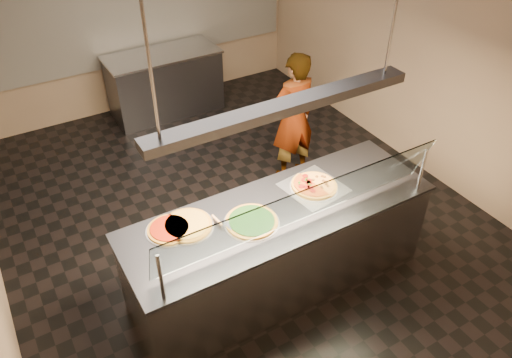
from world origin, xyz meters
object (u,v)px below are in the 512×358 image
perforated_tray (314,187)px  half_pizza_pepperoni (305,188)px  pizza_spatula (223,221)px  worker (293,118)px  pizza_cheese (187,225)px  pizza_tomato (170,229)px  serving_counter (279,247)px  half_pizza_sausage (323,182)px  heat_lamp_housing (284,107)px  pizza_spinach (251,221)px  prep_table (165,83)px  sneeze_guard (305,205)px

perforated_tray → half_pizza_pepperoni: bearing=179.4°
pizza_spatula → worker: size_ratio=0.14×
pizza_cheese → pizza_tomato: (-0.15, 0.03, -0.00)m
perforated_tray → pizza_tomato: 1.39m
half_pizza_pepperoni → pizza_cheese: size_ratio=0.97×
serving_counter → pizza_tomato: (-0.95, 0.24, 0.48)m
pizza_tomato → half_pizza_pepperoni: bearing=-6.1°
half_pizza_sausage → worker: bearing=66.8°
heat_lamp_housing → pizza_tomato: bearing=165.6°
pizza_cheese → worker: worker is taller
pizza_spatula → heat_lamp_housing: size_ratio=0.10×
perforated_tray → pizza_spatula: 0.96m
half_pizza_sausage → pizza_spinach: half_pizza_sausage is taller
pizza_cheese → prep_table: pizza_cheese is taller
perforated_tray → pizza_cheese: size_ratio=1.25×
perforated_tray → pizza_spinach: pizza_spinach is taller
half_pizza_sausage → pizza_spinach: 0.86m
sneeze_guard → pizza_spinach: bearing=133.9°
serving_counter → pizza_cheese: (-0.80, 0.22, 0.48)m
half_pizza_sausage → heat_lamp_housing: 1.13m
serving_counter → prep_table: size_ratio=1.75×
sneeze_guard → pizza_cheese: (-0.80, 0.56, -0.28)m
worker → prep_table: bearing=-75.2°
worker → heat_lamp_housing: bearing=49.7°
sneeze_guard → pizza_tomato: 1.15m
pizza_spinach → pizza_spatula: (-0.21, 0.11, 0.01)m
heat_lamp_housing → prep_table: bearing=84.1°
worker → perforated_tray: bearing=60.6°
half_pizza_sausage → heat_lamp_housing: bearing=-168.9°
pizza_spatula → worker: worker is taller
perforated_tray → half_pizza_sausage: 0.10m
sneeze_guard → half_pizza_sausage: 0.75m
serving_counter → pizza_spatula: size_ratio=12.30×
pizza_cheese → heat_lamp_housing: 1.30m
prep_table → pizza_spatula: bearing=-103.9°
half_pizza_pepperoni → half_pizza_sausage: 0.20m
half_pizza_sausage → pizza_tomato: size_ratio=1.10×
pizza_spinach → heat_lamp_housing: 1.05m
pizza_spinach → pizza_spatula: pizza_spatula is taller
pizza_spatula → pizza_spinach: bearing=-27.2°
sneeze_guard → pizza_tomato: bearing=148.2°
half_pizza_sausage → prep_table: half_pizza_sausage is taller
half_pizza_pepperoni → half_pizza_sausage: bearing=-0.1°
worker → pizza_cheese: bearing=29.9°
pizza_tomato → half_pizza_sausage: bearing=-5.3°
serving_counter → heat_lamp_housing: bearing=0.0°
half_pizza_sausage → pizza_cheese: bearing=175.2°
sneeze_guard → pizza_spatula: size_ratio=11.27×
perforated_tray → pizza_spinach: 0.76m
half_pizza_pepperoni → heat_lamp_housing: bearing=-162.6°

